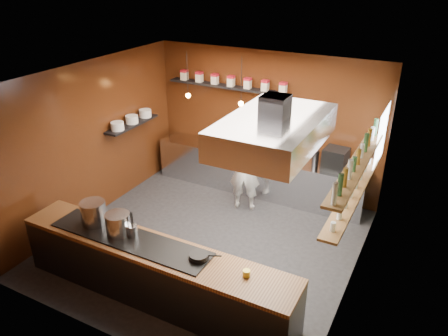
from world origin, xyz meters
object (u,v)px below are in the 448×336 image
Objects in this scene: extractor_hood at (274,131)px; stockpot_large at (93,213)px; stockpot_small at (118,224)px; espresso_machine at (335,159)px; chef at (245,170)px.

stockpot_large is (-2.42, -1.13, -1.38)m from extractor_hood.
extractor_hood is at bearing 25.11° from stockpot_large.
stockpot_large reaches higher than stockpot_small.
chef is (-1.59, -0.73, -0.27)m from espresso_machine.
stockpot_small is (0.52, -0.05, -0.02)m from stockpot_large.
stockpot_large is 4.60m from espresso_machine.
extractor_hood reaches higher than stockpot_small.
stockpot_large is 3.19m from chef.
chef is (-1.27, 1.83, -1.66)m from extractor_hood.
chef reaches higher than stockpot_large.
stockpot_small is (-1.90, -1.18, -1.40)m from extractor_hood.
stockpot_large is at bearing -122.42° from espresso_machine.
chef is at bearing 68.76° from stockpot_large.
chef is (0.63, 3.01, -0.26)m from stockpot_small.
espresso_machine is 0.26× the size of chef.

